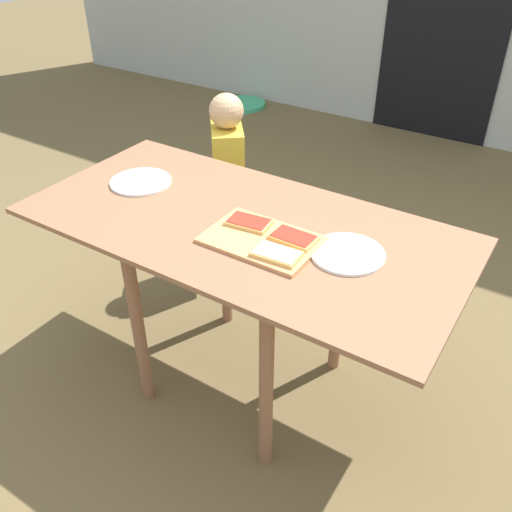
{
  "coord_description": "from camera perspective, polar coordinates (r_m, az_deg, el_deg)",
  "views": [
    {
      "loc": [
        0.89,
        -1.3,
        1.7
      ],
      "look_at": [
        0.06,
        0.0,
        0.64
      ],
      "focal_mm": 38.56,
      "sensor_mm": 36.0,
      "label": 1
    }
  ],
  "objects": [
    {
      "name": "plate_white_right",
      "position": [
        1.69,
        9.47,
        0.25
      ],
      "size": [
        0.23,
        0.23,
        0.01
      ],
      "primitive_type": "cylinder",
      "color": "white",
      "rests_on": "dining_table"
    },
    {
      "name": "plate_white_left",
      "position": [
        2.13,
        -11.86,
        7.55
      ],
      "size": [
        0.23,
        0.23,
        0.01
      ],
      "primitive_type": "cylinder",
      "color": "white",
      "rests_on": "dining_table"
    },
    {
      "name": "cutting_board",
      "position": [
        1.73,
        0.61,
        1.7
      ],
      "size": [
        0.36,
        0.24,
        0.01
      ],
      "primitive_type": "cube",
      "color": "tan",
      "rests_on": "dining_table"
    },
    {
      "name": "dining_table",
      "position": [
        1.89,
        -1.52,
        0.89
      ],
      "size": [
        1.49,
        0.73,
        0.75
      ],
      "color": "#8C5C3F",
      "rests_on": "ground"
    },
    {
      "name": "garden_hose_coil",
      "position": [
        5.14,
        -1.4,
        15.46
      ],
      "size": [
        0.41,
        0.41,
        0.03
      ],
      "primitive_type": "cylinder",
      "color": "#3EB47B",
      "rests_on": "ground"
    },
    {
      "name": "pizza_slice_near_right",
      "position": [
        1.65,
        2.13,
        0.24
      ],
      "size": [
        0.15,
        0.1,
        0.01
      ],
      "color": "#E2B25F",
      "rests_on": "cutting_board"
    },
    {
      "name": "ground_plane",
      "position": [
        2.31,
        -1.27,
        -12.65
      ],
      "size": [
        16.0,
        16.0,
        0.0
      ],
      "primitive_type": "plane",
      "color": "brown"
    },
    {
      "name": "pizza_slice_far_right",
      "position": [
        1.73,
        3.9,
        1.94
      ],
      "size": [
        0.15,
        0.09,
        0.01
      ],
      "color": "#E2B25F",
      "rests_on": "cutting_board"
    },
    {
      "name": "child_left",
      "position": [
        2.65,
        -2.87,
        8.08
      ],
      "size": [
        0.26,
        0.27,
        0.93
      ],
      "color": "navy",
      "rests_on": "ground"
    },
    {
      "name": "pizza_slice_far_left",
      "position": [
        1.8,
        -0.77,
        3.53
      ],
      "size": [
        0.15,
        0.1,
        0.01
      ],
      "color": "#E2B25F",
      "rests_on": "cutting_board"
    }
  ]
}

